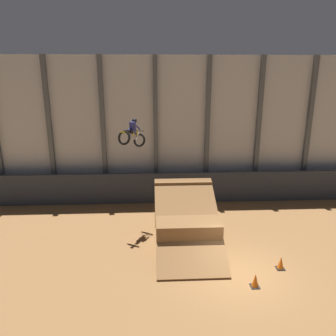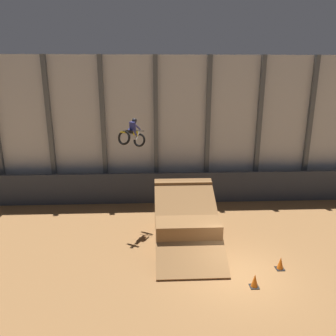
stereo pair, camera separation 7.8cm
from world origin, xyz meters
TOP-DOWN VIEW (x-y plane):
  - ground_plane at (0.00, 0.00)m, footprint 60.00×60.00m
  - arena_back_wall at (0.00, 9.27)m, footprint 32.00×0.40m
  - lower_barrier at (0.00, 8.22)m, footprint 31.36×0.20m
  - dirt_ramp at (-1.97, 3.32)m, footprint 3.10×5.48m
  - rider_bike_solo at (-4.63, 4.69)m, footprint 1.48×1.79m
  - traffic_cone_near_ramp at (1.89, 0.30)m, footprint 0.36×0.36m
  - traffic_cone_arena_edge at (0.40, -0.89)m, footprint 0.36×0.36m

SIDE VIEW (x-z plane):
  - ground_plane at x=0.00m, z-range 0.00..0.00m
  - traffic_cone_near_ramp at x=1.89m, z-range -0.01..0.57m
  - traffic_cone_arena_edge at x=0.40m, z-range -0.01..0.57m
  - dirt_ramp at x=-1.97m, z-range -0.45..2.32m
  - lower_barrier at x=0.00m, z-range 0.00..2.03m
  - arena_back_wall at x=0.00m, z-range 0.00..9.33m
  - rider_bike_solo at x=-4.63m, z-range 4.39..6.00m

